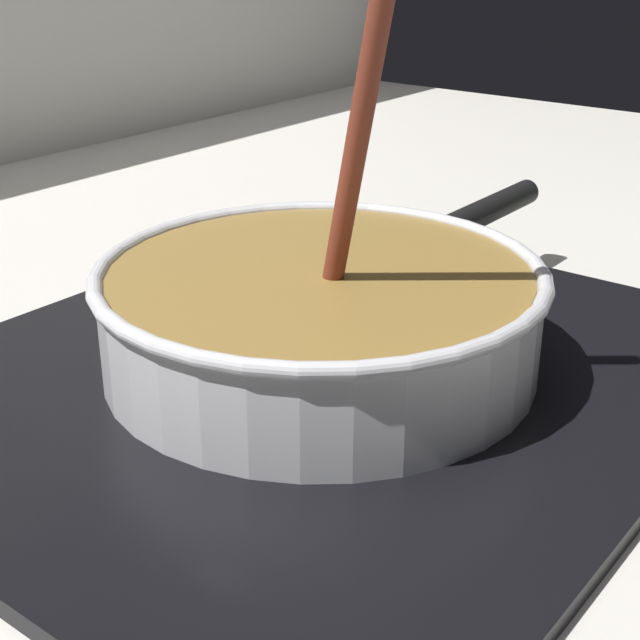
# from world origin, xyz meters

# --- Properties ---
(ground) EXTENTS (2.40, 1.60, 0.04)m
(ground) POSITION_xyz_m (0.00, 0.00, -0.02)
(ground) COLOR beige
(hob_plate) EXTENTS (0.56, 0.48, 0.01)m
(hob_plate) POSITION_xyz_m (0.13, 0.08, 0.01)
(hob_plate) COLOR black
(hob_plate) RESTS_ON ground
(burner_ring) EXTENTS (0.20, 0.20, 0.01)m
(burner_ring) POSITION_xyz_m (0.13, 0.08, 0.02)
(burner_ring) COLOR #592D0C
(burner_ring) RESTS_ON hob_plate
(spare_burner) EXTENTS (0.13, 0.13, 0.01)m
(spare_burner) POSITION_xyz_m (0.29, 0.08, 0.01)
(spare_burner) COLOR #262628
(spare_burner) RESTS_ON hob_plate
(cooking_pan) EXTENTS (0.46, 0.31, 0.33)m
(cooking_pan) POSITION_xyz_m (0.13, 0.08, 0.05)
(cooking_pan) COLOR silver
(cooking_pan) RESTS_ON hob_plate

